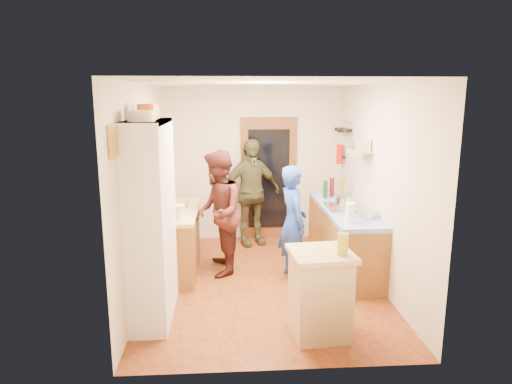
{
  "coord_description": "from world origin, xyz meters",
  "views": [
    {
      "loc": [
        -0.47,
        -5.71,
        2.45
      ],
      "look_at": [
        -0.09,
        0.15,
        1.21
      ],
      "focal_mm": 32.0,
      "sensor_mm": 36.0,
      "label": 1
    }
  ],
  "objects": [
    {
      "name": "chopping_board",
      "position": [
        -1.18,
        0.96,
        0.91
      ],
      "size": [
        0.34,
        0.28,
        0.02
      ],
      "primitive_type": "cube",
      "rotation": [
        0.0,
        0.0,
        -0.21
      ],
      "color": "#D6B081",
      "rests_on": "left_counter_top"
    },
    {
      "name": "bottle_b",
      "position": [
        1.18,
        1.22,
        1.05
      ],
      "size": [
        0.09,
        0.09,
        0.29
      ],
      "primitive_type": "cylinder",
      "rotation": [
        0.0,
        0.0,
        0.22
      ],
      "color": "#591419",
      "rests_on": "right_counter_top"
    },
    {
      "name": "wall_front",
      "position": [
        0.0,
        -2.01,
        1.3
      ],
      "size": [
        3.0,
        0.02,
        2.6
      ],
      "primitive_type": "cube",
      "color": "beige",
      "rests_on": "ground"
    },
    {
      "name": "island_top",
      "position": [
        0.47,
        -1.38,
        0.89
      ],
      "size": [
        0.67,
        0.67,
        0.05
      ],
      "primitive_type": "cube",
      "rotation": [
        0.0,
        0.0,
        0.08
      ],
      "color": "#D6B081",
      "rests_on": "island_base"
    },
    {
      "name": "island_base",
      "position": [
        0.47,
        -1.38,
        0.43
      ],
      "size": [
        0.59,
        0.59,
        0.86
      ],
      "primitive_type": "cube",
      "rotation": [
        0.0,
        0.0,
        0.08
      ],
      "color": "#D6B081",
      "rests_on": "ground"
    },
    {
      "name": "oil_jar",
      "position": [
        0.66,
        -1.49,
        1.02
      ],
      "size": [
        0.12,
        0.12,
        0.22
      ],
      "primitive_type": "cylinder",
      "rotation": [
        0.0,
        0.0,
        0.08
      ],
      "color": "#AD9E2D",
      "rests_on": "island_top"
    },
    {
      "name": "cutting_board",
      "position": [
        0.42,
        -1.34,
        0.9
      ],
      "size": [
        0.37,
        0.31,
        0.02
      ],
      "primitive_type": "cube",
      "rotation": [
        0.0,
        0.0,
        0.08
      ],
      "color": "white",
      "rests_on": "island_top"
    },
    {
      "name": "kettle",
      "position": [
        -1.25,
        0.31,
        0.99
      ],
      "size": [
        0.2,
        0.2,
        0.18
      ],
      "primitive_type": "cylinder",
      "rotation": [
        0.0,
        0.0,
        -0.28
      ],
      "color": "white",
      "rests_on": "left_counter_top"
    },
    {
      "name": "wall_back",
      "position": [
        0.0,
        2.01,
        1.3
      ],
      "size": [
        3.0,
        0.02,
        2.6
      ],
      "primitive_type": "cube",
      "color": "beige",
      "rests_on": "ground"
    },
    {
      "name": "fire_extinguisher",
      "position": [
        1.41,
        1.7,
        1.5
      ],
      "size": [
        0.11,
        0.11,
        0.32
      ],
      "primitive_type": "cylinder",
      "color": "red",
      "rests_on": "wall_right"
    },
    {
      "name": "wall_right",
      "position": [
        1.51,
        0.0,
        1.3
      ],
      "size": [
        0.02,
        4.0,
        2.6
      ],
      "primitive_type": "cube",
      "color": "beige",
      "rests_on": "ground"
    },
    {
      "name": "pan_hang_b",
      "position": [
        1.4,
        1.55,
        1.9
      ],
      "size": [
        0.16,
        0.16,
        0.05
      ],
      "primitive_type": "cylinder",
      "color": "black",
      "rests_on": "pan_rail"
    },
    {
      "name": "paper_towel",
      "position": [
        1.05,
        -0.32,
        1.03
      ],
      "size": [
        0.13,
        0.13,
        0.25
      ],
      "primitive_type": "cylinder",
      "rotation": [
        0.0,
        0.0,
        -0.17
      ],
      "color": "white",
      "rests_on": "right_counter_top"
    },
    {
      "name": "pan_hang_c",
      "position": [
        1.4,
        1.75,
        1.91
      ],
      "size": [
        0.17,
        0.17,
        0.05
      ],
      "primitive_type": "cylinder",
      "color": "black",
      "rests_on": "pan_rail"
    },
    {
      "name": "hutch_top_shelf",
      "position": [
        -1.3,
        -0.8,
        2.18
      ],
      "size": [
        0.4,
        1.14,
        0.04
      ],
      "primitive_type": "cube",
      "color": "white",
      "rests_on": "hutch_body"
    },
    {
      "name": "mixing_bowl",
      "position": [
        1.3,
        -0.1,
        0.95
      ],
      "size": [
        0.33,
        0.33,
        0.11
      ],
      "primitive_type": "cylinder",
      "rotation": [
        0.0,
        0.0,
        -0.22
      ],
      "color": "silver",
      "rests_on": "right_counter_top"
    },
    {
      "name": "left_counter_top",
      "position": [
        -1.2,
        0.45,
        0.88
      ],
      "size": [
        0.64,
        1.44,
        0.05
      ],
      "primitive_type": "cube",
      "color": "#D6B081",
      "rests_on": "left_counter_base"
    },
    {
      "name": "orange_pot_a",
      "position": [
        -1.3,
        -0.75,
        2.28
      ],
      "size": [
        0.21,
        0.21,
        0.17
      ],
      "primitive_type": "cylinder",
      "color": "orange",
      "rests_on": "hutch_top_shelf"
    },
    {
      "name": "wall_left",
      "position": [
        -1.51,
        0.0,
        1.3
      ],
      "size": [
        0.02,
        4.0,
        2.6
      ],
      "primitive_type": "cube",
      "color": "beige",
      "rests_on": "ground"
    },
    {
      "name": "pan_hang_a",
      "position": [
        1.4,
        1.35,
        1.92
      ],
      "size": [
        0.18,
        0.18,
        0.05
      ],
      "primitive_type": "cylinder",
      "color": "black",
      "rests_on": "pan_rail"
    },
    {
      "name": "floor",
      "position": [
        0.0,
        0.0,
        -0.01
      ],
      "size": [
        3.0,
        4.0,
        0.02
      ],
      "primitive_type": "cube",
      "color": "#8D3D17",
      "rests_on": "ground"
    },
    {
      "name": "orange_pot_b",
      "position": [
        -1.3,
        -0.43,
        2.28
      ],
      "size": [
        0.18,
        0.18,
        0.16
      ],
      "primitive_type": "cylinder",
      "color": "orange",
      "rests_on": "hutch_top_shelf"
    },
    {
      "name": "hob",
      "position": [
        1.2,
        0.34,
        0.92
      ],
      "size": [
        0.55,
        0.58,
        0.04
      ],
      "primitive_type": "cube",
      "color": "silver",
      "rests_on": "right_counter_top"
    },
    {
      "name": "person_back",
      "position": [
        -0.07,
        1.65,
        0.89
      ],
      "size": [
        1.12,
        0.75,
        1.77
      ],
      "primitive_type": "imported",
      "rotation": [
        0.0,
        0.0,
        0.34
      ],
      "color": "#434228",
      "rests_on": "ground"
    },
    {
      "name": "orange_bowl",
      "position": [
        -1.12,
        0.59,
        0.94
      ],
      "size": [
        0.21,
        0.21,
        0.09
      ],
      "primitive_type": "cylinder",
      "rotation": [
        0.0,
        0.0,
        -0.04
      ],
      "color": "orange",
      "rests_on": "left_counter_top"
    },
    {
      "name": "door_glass",
      "position": [
        0.25,
        1.94,
        1.05
      ],
      "size": [
        0.7,
        0.02,
        1.7
      ],
      "primitive_type": "cube",
      "color": "black",
      "rests_on": "door_frame"
    },
    {
      "name": "left_counter_base",
      "position": [
        -1.2,
        0.45,
        0.42
      ],
      "size": [
        0.6,
        1.4,
        0.85
      ],
      "primitive_type": "cube",
      "color": "#94622C",
      "rests_on": "ground"
    },
    {
      "name": "right_counter_top",
      "position": [
        1.2,
        0.5,
        0.87
      ],
      "size": [
        0.62,
        2.22,
        0.06
      ],
      "primitive_type": "cube",
      "color": "blue",
      "rests_on": "right_counter_base"
    },
    {
      "name": "ext_bracket",
      "position": [
        1.47,
        1.7,
        1.45
      ],
      "size": [
        0.06,
        0.1,
        0.04
      ],
      "primitive_type": "cube",
      "color": "black",
      "rests_on": "wall_right"
    },
    {
      "name": "ceiling",
      "position": [
        0.0,
        0.0,
        2.61
      ],
      "size": [
        3.0,
        4.0,
        0.02
      ],
      "primitive_type": "cube",
      "color": "silver",
      "rests_on": "ground"
    },
    {
      "name": "picture_frame",
      "position": [
        -1.48,
        -1.55,
        2.05
      ],
      "size": [
        0.03,
        0.25,
        0.3
      ],
      "primitive_type": "cube",
      "color": "gold",
      "rests_on": "wall_left"
    },
    {
      "name": "plate_stack",
      "position": [
        -1.3,
        -1.11,
        2.26
      ],
      "size": [
        0.27,
        0.27,
        0.11
      ],
      "primitive_type": "cylinder",
      "color": "white",
      "rests_on": "hutch_top_shelf"
    },
    {
      "name": "hutch_body",
      "position": [
        -1.3,
        -0.8,
        1.1
      ],
      "size": [
        0.4,
        1.2,
        2.2
      ],
      "primitive_type": "cube",
      "color": "white",
      "rests_on": "ground"
    },
    {
      "name": "right_counter_base",
      "position": [
        1.2,
        0.5,
        0.42
      ],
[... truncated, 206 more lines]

